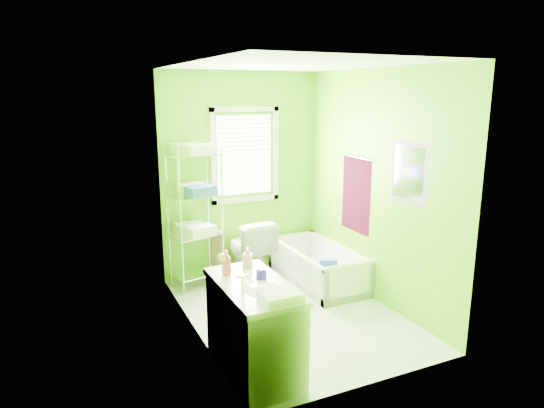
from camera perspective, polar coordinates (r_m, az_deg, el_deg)
name	(u,v)px	position (r m, az deg, el deg)	size (l,w,h in m)	color
ground	(291,312)	(5.41, 2.24, -12.63)	(2.90, 2.90, 0.00)	silver
room_envelope	(292,172)	(4.94, 2.40, 3.75)	(2.14, 2.94, 2.62)	#5DAC08
window	(245,150)	(6.23, -3.20, 6.33)	(0.92, 0.05, 1.22)	white
door	(231,270)	(3.79, -4.85, -7.80)	(0.09, 0.80, 2.00)	white
right_wall_decor	(376,186)	(5.51, 12.10, 2.06)	(0.04, 1.48, 1.17)	#3B061B
bathtub	(318,271)	(6.18, 5.49, -7.80)	(0.68, 1.45, 0.47)	white
toilet	(249,250)	(6.12, -2.74, -5.38)	(0.46, 0.80, 0.82)	white
vanity	(254,325)	(4.22, -2.09, -14.04)	(0.54, 1.06, 1.02)	silver
wire_shelf_unit	(196,200)	(5.87, -8.94, 0.44)	(0.65, 0.52, 1.76)	silver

